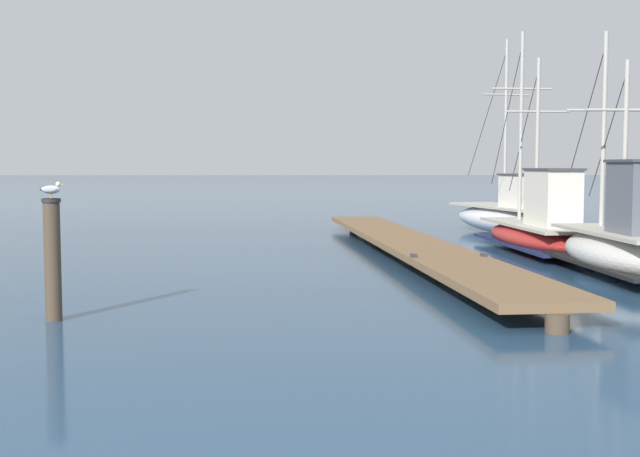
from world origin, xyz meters
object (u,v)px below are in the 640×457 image
mooring_piling (53,258)px  perched_seagull (50,189)px  fishing_boat_1 (630,244)px  fishing_boat_6 (542,229)px  fishing_boat_0 (511,216)px

mooring_piling → perched_seagull: bearing=-172.1°
fishing_boat_1 → perched_seagull: size_ratio=17.38×
fishing_boat_6 → perched_seagull: (-10.85, -9.91, 1.44)m
fishing_boat_0 → fishing_boat_6: fishing_boat_0 is taller
fishing_boat_1 → fishing_boat_6: (-0.37, 5.25, -0.09)m
fishing_boat_0 → perched_seagull: size_ratio=20.16×
fishing_boat_0 → mooring_piling: bearing=-126.4°
mooring_piling → fishing_boat_0: bearing=53.6°
fishing_boat_6 → mooring_piling: fishing_boat_6 is taller
fishing_boat_0 → fishing_boat_1: 10.91m
fishing_boat_0 → fishing_boat_1: (-0.24, -10.91, 0.07)m
fishing_boat_1 → mooring_piling: bearing=-157.5°
fishing_boat_0 → fishing_boat_6: 5.69m
fishing_boat_0 → mooring_piling: (-11.46, -15.57, 0.33)m
fishing_boat_0 → fishing_boat_6: (-0.61, -5.66, -0.02)m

